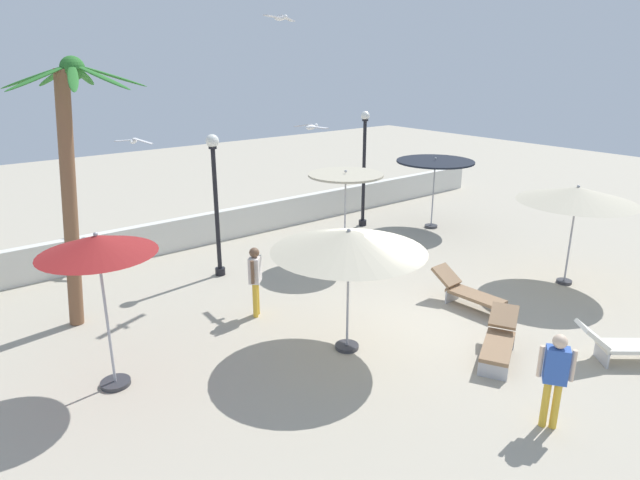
{
  "coord_description": "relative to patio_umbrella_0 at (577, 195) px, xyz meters",
  "views": [
    {
      "loc": [
        -8.26,
        -7.46,
        5.8
      ],
      "look_at": [
        0.0,
        2.88,
        1.4
      ],
      "focal_mm": 30.88,
      "sensor_mm": 36.0,
      "label": 1
    }
  ],
  "objects": [
    {
      "name": "patio_umbrella_4",
      "position": [
        -3.51,
        5.02,
        -0.02
      ],
      "size": [
        2.17,
        2.17,
        2.76
      ],
      "color": "#333338",
      "rests_on": "ground_plane"
    },
    {
      "name": "seagull_1",
      "position": [
        -8.05,
        9.07,
        1.08
      ],
      "size": [
        0.85,
        0.96,
        0.17
      ],
      "color": "white"
    },
    {
      "name": "patio_umbrella_2",
      "position": [
        -6.92,
        1.03,
        -0.09
      ],
      "size": [
        3.12,
        3.12,
        2.63
      ],
      "color": "#333338",
      "rests_on": "ground_plane"
    },
    {
      "name": "guest_1",
      "position": [
        -7.57,
        3.52,
        -1.42
      ],
      "size": [
        0.42,
        0.42,
        1.7
      ],
      "color": "gold",
      "rests_on": "ground_plane"
    },
    {
      "name": "lounge_chair_2",
      "position": [
        -2.98,
        -2.82,
        -2.06
      ],
      "size": [
        1.81,
        1.62,
        0.84
      ],
      "color": "#B7B7BC",
      "rests_on": "ground_plane"
    },
    {
      "name": "lounge_chair_0",
      "position": [
        -4.74,
        -1.15,
        -2.04
      ],
      "size": [
        1.88,
        1.34,
        0.81
      ],
      "color": "#B7B7BC",
      "rests_on": "ground_plane"
    },
    {
      "name": "patio_umbrella_0",
      "position": [
        0.0,
        0.0,
        0.0
      ],
      "size": [
        2.99,
        2.99,
        2.71
      ],
      "color": "#333338",
      "rests_on": "ground_plane"
    },
    {
      "name": "boundary_wall",
      "position": [
        -5.49,
        9.07,
        -1.95
      ],
      "size": [
        25.2,
        0.3,
        1.0
      ],
      "primitive_type": "cube",
      "color": "silver",
      "rests_on": "ground_plane"
    },
    {
      "name": "patio_umbrella_3",
      "position": [
        1.17,
        5.66,
        -0.17
      ],
      "size": [
        2.67,
        2.67,
        2.53
      ],
      "color": "#333338",
      "rests_on": "ground_plane"
    },
    {
      "name": "seagull_2",
      "position": [
        -5.35,
        4.23,
        1.73
      ],
      "size": [
        0.38,
        1.18,
        0.14
      ],
      "color": "white"
    },
    {
      "name": "lamp_post_1",
      "position": [
        -6.98,
        6.35,
        -0.12
      ],
      "size": [
        0.35,
        0.35,
        3.92
      ],
      "color": "black",
      "rests_on": "ground_plane"
    },
    {
      "name": "ground_plane",
      "position": [
        -5.49,
        0.84,
        -2.45
      ],
      "size": [
        56.0,
        56.0,
        0.0
      ],
      "primitive_type": "plane",
      "color": "#B2A893"
    },
    {
      "name": "seagull_0",
      "position": [
        -5.29,
        5.56,
        4.3
      ],
      "size": [
        1.26,
        0.66,
        0.15
      ],
      "color": "white"
    },
    {
      "name": "palm_tree_0",
      "position": [
        -10.66,
        5.76,
        1.2
      ],
      "size": [
        2.91,
        2.9,
        5.84
      ],
      "color": "brown",
      "rests_on": "ground_plane"
    },
    {
      "name": "guest_0",
      "position": [
        -6.03,
        -2.98,
        -1.42
      ],
      "size": [
        0.4,
        0.48,
        1.69
      ],
      "color": "gold",
      "rests_on": "ground_plane"
    },
    {
      "name": "patio_umbrella_1",
      "position": [
        -11.19,
        2.69,
        0.26
      ],
      "size": [
        2.02,
        2.02,
        2.99
      ],
      "color": "#333338",
      "rests_on": "ground_plane"
    },
    {
      "name": "lamp_post_0",
      "position": [
        -0.6,
        7.37,
        -0.24
      ],
      "size": [
        0.3,
        0.3,
        4.07
      ],
      "color": "black",
      "rests_on": "ground_plane"
    },
    {
      "name": "lounge_chair_1",
      "position": [
        -3.28,
        0.74,
        -2.05
      ],
      "size": [
        0.63,
        1.89,
        0.83
      ],
      "color": "#B7B7BC",
      "rests_on": "ground_plane"
    }
  ]
}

